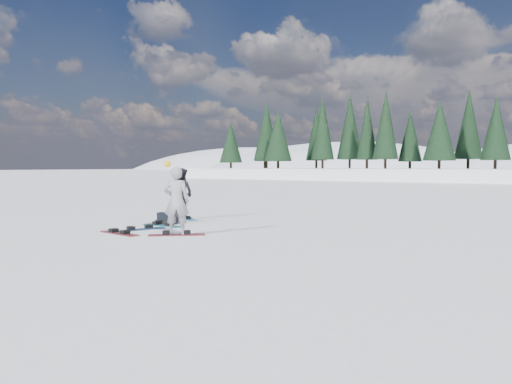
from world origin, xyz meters
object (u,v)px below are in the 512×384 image
at_px(gear_bag, 165,217).
at_px(snowboard_loose_c, 163,226).
at_px(snowboarder_woman, 176,201).
at_px(snowboard_loose_b, 119,233).
at_px(snowboarder_man, 181,194).
at_px(snowboard_loose_a, 140,230).
at_px(seated_rider, 175,213).

distance_m(gear_bag, snowboard_loose_c, 1.33).
bearing_deg(snowboarder_woman, gear_bag, -73.75).
relative_size(snowboarder_woman, snowboard_loose_b, 1.34).
bearing_deg(gear_bag, snowboarder_woman, -41.23).
bearing_deg(gear_bag, snowboard_loose_b, -68.81).
distance_m(snowboarder_man, snowboard_loose_a, 3.19).
distance_m(seated_rider, gear_bag, 0.76).
relative_size(snowboarder_man, snowboard_loose_b, 1.19).
bearing_deg(snowboarder_man, snowboarder_woman, 129.46).
height_order(snowboarder_man, snowboard_loose_a, snowboarder_man).
bearing_deg(snowboard_loose_c, snowboard_loose_b, -79.61).
height_order(seated_rider, snowboard_loose_b, seated_rider).
distance_m(snowboarder_woman, snowboard_loose_a, 1.92).
relative_size(snowboard_loose_b, snowboard_loose_c, 1.00).
bearing_deg(snowboarder_man, seated_rider, 122.20).
height_order(seated_rider, snowboard_loose_c, seated_rider).
xyz_separation_m(seated_rider, snowboard_loose_b, (0.46, -2.73, -0.31)).
distance_m(snowboarder_woman, snowboard_loose_b, 1.88).
bearing_deg(seated_rider, snowboarder_man, 120.89).
height_order(gear_bag, snowboard_loose_c, gear_bag).
bearing_deg(snowboarder_woman, snowboarder_man, -82.49).
relative_size(snowboarder_man, gear_bag, 3.97).
distance_m(seated_rider, snowboard_loose_a, 1.86).
distance_m(snowboarder_man, snowboard_loose_c, 2.21).
xyz_separation_m(gear_bag, snowboard_loose_c, (0.87, -1.00, -0.14)).
xyz_separation_m(snowboarder_woman, seated_rider, (-1.96, 2.07, -0.61)).
bearing_deg(seated_rider, snowboard_loose_a, -82.79).
xyz_separation_m(snowboarder_man, gear_bag, (0.00, -0.84, -0.74)).
bearing_deg(seated_rider, snowboard_loose_c, -79.14).
bearing_deg(snowboard_loose_a, snowboarder_man, 36.23).
relative_size(snowboard_loose_b, snowboard_loose_a, 1.00).
bearing_deg(snowboard_loose_a, gear_bag, 42.95).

